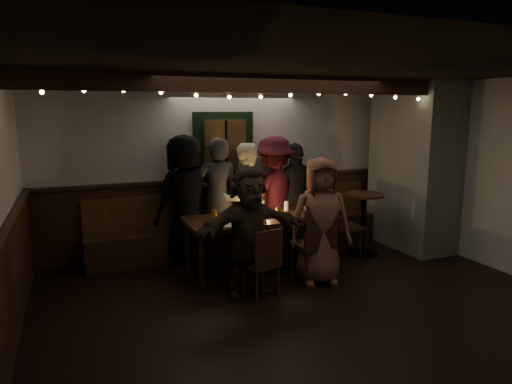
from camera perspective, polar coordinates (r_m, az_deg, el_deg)
name	(u,v)px	position (r m, az deg, el deg)	size (l,w,h in m)	color
room	(329,187)	(6.68, 9.16, 0.58)	(6.02, 5.01, 2.62)	black
dining_table	(261,221)	(6.26, 0.68, -3.67)	(2.07, 0.89, 0.90)	black
chair_near_left	(264,259)	(5.38, 1.03, -8.35)	(0.44, 0.44, 0.83)	black
chair_near_right	(317,239)	(5.84, 7.59, -5.80)	(0.47, 0.47, 1.03)	black
chair_end	(340,221)	(6.97, 10.47, -3.60)	(0.45, 0.45, 0.95)	black
high_top	(363,216)	(7.11, 13.27, -2.93)	(0.59, 0.59, 0.94)	black
person_a	(185,199)	(6.59, -8.85, -0.89)	(0.90, 0.59, 1.84)	black
person_b	(217,199)	(6.71, -4.84, -0.83)	(0.65, 0.43, 1.79)	#2C2C31
person_c	(244,200)	(6.85, -1.48, -0.97)	(0.83, 0.64, 1.70)	white
person_d	(274,194)	(7.07, 2.28, -0.26)	(1.15, 0.66, 1.78)	#3F0F1C
person_e	(296,196)	(7.19, 4.98, -0.53)	(0.98, 0.41, 1.68)	black
person_f	(249,231)	(5.39, -0.84, -4.87)	(1.44, 0.46, 1.56)	#3E3024
person_g	(320,221)	(5.81, 8.03, -3.57)	(0.79, 0.51, 1.61)	#8C5849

